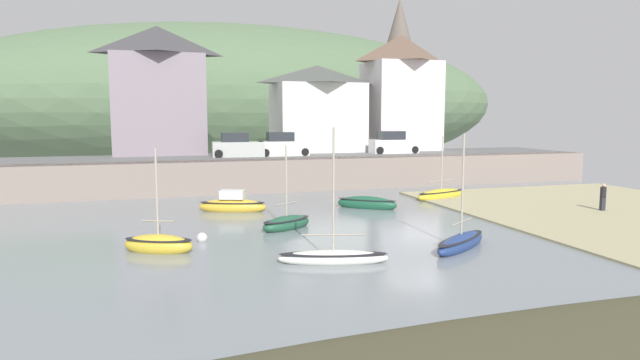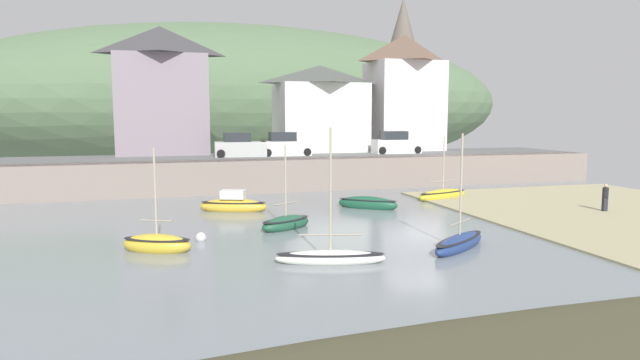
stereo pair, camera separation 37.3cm
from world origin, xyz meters
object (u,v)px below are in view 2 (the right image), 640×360
at_px(rowboat_small_beached, 286,223).
at_px(parked_car_by_wall, 285,146).
at_px(mooring_buoy, 201,238).
at_px(parked_car_near_slipway, 240,147).
at_px(sailboat_blue_trim, 368,204).
at_px(parked_car_end_of_row, 396,144).
at_px(dinghy_open_wooden, 157,244).
at_px(sailboat_white_hull, 330,257).
at_px(waterfront_building_right, 404,92).
at_px(church_with_spire, 402,71).
at_px(waterfront_building_left, 162,90).
at_px(person_near_water, 605,196).
at_px(sailboat_far_left, 459,243).
at_px(sailboat_nearest_shore, 233,205).
at_px(waterfront_building_centre, 320,108).
at_px(motorboat_with_cabin, 443,195).

xyz_separation_m(rowboat_small_beached, parked_car_by_wall, (3.89, 17.54, 2.92)).
bearing_deg(mooring_buoy, parked_car_near_slipway, 76.68).
bearing_deg(sailboat_blue_trim, parked_car_end_of_row, 97.23).
xyz_separation_m(dinghy_open_wooden, sailboat_white_hull, (6.53, -3.87, -0.07)).
height_order(sailboat_blue_trim, parked_car_end_of_row, parked_car_end_of_row).
bearing_deg(waterfront_building_right, church_with_spire, 67.68).
xyz_separation_m(waterfront_building_right, parked_car_near_slipway, (-16.43, -4.50, -4.74)).
relative_size(waterfront_building_left, person_near_water, 6.61).
height_order(sailboat_far_left, sailboat_blue_trim, sailboat_far_left).
relative_size(waterfront_building_right, rowboat_small_beached, 2.46).
relative_size(parked_car_near_slipway, parked_car_end_of_row, 1.01).
distance_m(dinghy_open_wooden, rowboat_small_beached, 6.98).
bearing_deg(rowboat_small_beached, parked_car_near_slipway, 58.15).
height_order(church_with_spire, person_near_water, church_with_spire).
height_order(rowboat_small_beached, parked_car_end_of_row, parked_car_end_of_row).
relative_size(sailboat_far_left, parked_car_near_slipway, 1.23).
distance_m(rowboat_small_beached, mooring_buoy, 4.65).
bearing_deg(parked_car_by_wall, sailboat_nearest_shore, -115.19).
xyz_separation_m(waterfront_building_centre, sailboat_white_hull, (-8.02, -28.92, -6.14)).
relative_size(waterfront_building_right, sailboat_blue_trim, 3.04).
height_order(waterfront_building_centre, parked_car_near_slipway, waterfront_building_centre).
bearing_deg(church_with_spire, person_near_water, -88.09).
bearing_deg(sailboat_blue_trim, parked_car_by_wall, 137.78).
distance_m(waterfront_building_left, parked_car_by_wall, 11.58).
relative_size(waterfront_building_left, rowboat_small_beached, 2.42).
bearing_deg(dinghy_open_wooden, waterfront_building_left, 114.72).
height_order(waterfront_building_centre, parked_car_end_of_row, waterfront_building_centre).
relative_size(dinghy_open_wooden, sailboat_nearest_shore, 1.09).
relative_size(church_with_spire, mooring_buoy, 30.97).
height_order(waterfront_building_right, motorboat_with_cabin, waterfront_building_right).
relative_size(waterfront_building_centre, sailboat_white_hull, 1.50).
height_order(motorboat_with_cabin, parked_car_near_slipway, parked_car_near_slipway).
xyz_separation_m(waterfront_building_centre, parked_car_near_slipway, (-8.09, -4.50, -3.17)).
distance_m(waterfront_building_left, parked_car_near_slipway, 8.74).
distance_m(rowboat_small_beached, parked_car_near_slipway, 17.78).
relative_size(motorboat_with_cabin, parked_car_near_slipway, 1.08).
relative_size(waterfront_building_centre, waterfront_building_right, 0.75).
bearing_deg(parked_car_near_slipway, parked_car_end_of_row, 3.22).
distance_m(waterfront_building_centre, parked_car_end_of_row, 7.85).
bearing_deg(waterfront_building_right, sailboat_blue_trim, -120.68).
height_order(church_with_spire, sailboat_far_left, church_with_spire).
distance_m(waterfront_building_right, parked_car_near_slipway, 17.68).
bearing_deg(parked_car_near_slipway, sailboat_blue_trim, -61.84).
xyz_separation_m(dinghy_open_wooden, motorboat_with_cabin, (18.85, 9.65, -0.02)).
xyz_separation_m(waterfront_building_right, dinghy_open_wooden, (-22.89, -25.05, -7.63)).
bearing_deg(sailboat_far_left, rowboat_small_beached, 98.94).
relative_size(sailboat_far_left, parked_car_by_wall, 1.25).
bearing_deg(waterfront_building_right, waterfront_building_centre, 180.00).
bearing_deg(person_near_water, sailboat_far_left, -156.90).
height_order(waterfront_building_left, parked_car_near_slipway, waterfront_building_left).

